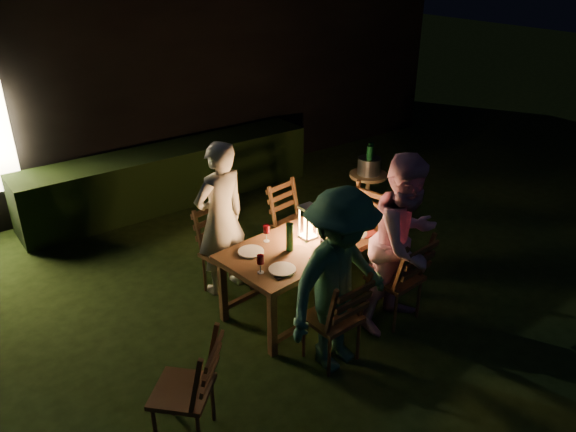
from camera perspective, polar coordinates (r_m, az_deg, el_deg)
garden_envelope at (r=10.15m, az=-15.89°, el=14.95°), size 40.00×40.00×3.20m
dining_table at (r=5.58m, az=2.04°, el=-3.23°), size 1.85×1.08×0.73m
chair_near_left at (r=5.07m, az=4.58°, el=-11.70°), size 0.45×0.48×0.97m
chair_near_right at (r=5.64m, az=10.86°, el=-7.58°), size 0.49×0.52×1.01m
chair_far_left at (r=6.01m, az=-6.31°, el=-5.03°), size 0.52×0.54×0.98m
chair_far_right at (r=6.57m, az=0.62°, el=-2.04°), size 0.49×0.52×0.95m
chair_end at (r=6.56m, az=9.61°, el=-2.09°), size 0.62×0.59×1.08m
chair_spare at (r=4.46m, az=-10.29°, el=-18.48°), size 0.63×0.63×0.96m
person_house_side at (r=5.79m, az=-6.86°, el=-0.29°), size 0.65×0.47×1.67m
person_opp_right at (r=5.33m, az=11.79°, el=-2.69°), size 0.92×0.76×1.75m
person_opp_left at (r=4.72m, az=5.28°, el=-6.69°), size 1.16×0.75×1.68m
lantern at (r=5.53m, az=2.08°, el=-0.79°), size 0.16×0.16×0.35m
plate_far_left at (r=5.36m, az=-3.79°, el=-3.62°), size 0.25×0.25×0.01m
plate_near_left at (r=5.07m, az=-0.59°, el=-5.43°), size 0.25×0.25×0.01m
plate_far_right at (r=5.96m, az=3.61°, el=-0.34°), size 0.25×0.25×0.01m
plate_near_right at (r=5.70m, az=6.82°, el=-1.78°), size 0.25×0.25×0.01m
wineglass_a at (r=5.50m, az=-2.21°, el=-1.78°), size 0.06×0.06×0.18m
wineglass_b at (r=5.00m, az=-2.82°, el=-4.90°), size 0.06×0.06×0.18m
wineglass_c at (r=5.53m, az=6.32°, el=-1.76°), size 0.06×0.06×0.18m
wineglass_d at (r=6.02m, az=5.02°, el=0.72°), size 0.06×0.06×0.18m
wineglass_e at (r=5.25m, az=3.61°, el=-3.24°), size 0.06×0.06×0.18m
bottle_table at (r=5.32m, az=0.17°, el=-2.15°), size 0.07×0.07×0.28m
napkin_left at (r=5.25m, az=3.37°, el=-4.28°), size 0.18×0.14×0.01m
napkin_right at (r=5.73m, az=8.07°, el=-1.74°), size 0.18×0.14×0.01m
phone at (r=4.98m, az=-0.56°, el=-6.11°), size 0.14×0.07×0.01m
side_table at (r=7.42m, az=8.15°, el=3.70°), size 0.50×0.50×0.67m
ice_bucket at (r=7.35m, az=8.24°, el=5.06°), size 0.30×0.30×0.22m
bottle_bucket_a at (r=7.28m, az=8.20°, el=5.25°), size 0.07×0.07×0.32m
bottle_bucket_b at (r=7.39m, az=8.33°, el=5.59°), size 0.07×0.07×0.32m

